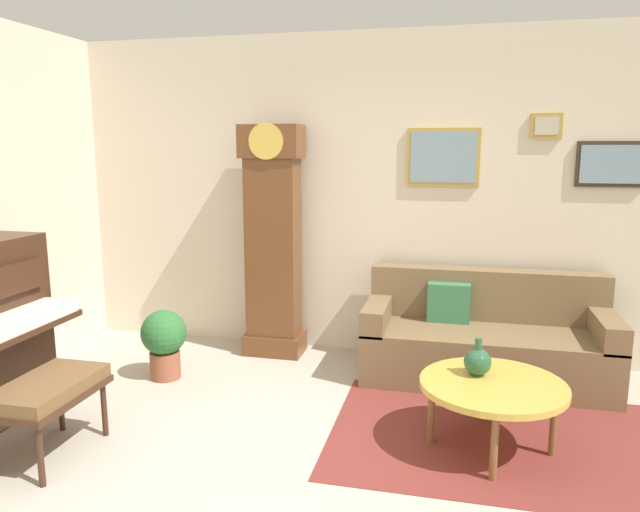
# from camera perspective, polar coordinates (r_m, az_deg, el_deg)

# --- Properties ---
(ground_plane) EXTENTS (6.40, 6.00, 0.10)m
(ground_plane) POSITION_cam_1_polar(r_m,az_deg,el_deg) (3.46, -4.22, -22.49)
(ground_plane) COLOR #B2A899
(wall_back) EXTENTS (5.30, 0.13, 2.80)m
(wall_back) POSITION_cam_1_polar(r_m,az_deg,el_deg) (5.26, 3.64, 5.79)
(wall_back) COLOR beige
(wall_back) RESTS_ON ground_plane
(area_rug) EXTENTS (2.10, 1.50, 0.01)m
(area_rug) POSITION_cam_1_polar(r_m,az_deg,el_deg) (4.09, 16.70, -16.54)
(area_rug) COLOR maroon
(area_rug) RESTS_ON ground_plane
(piano_bench) EXTENTS (0.42, 0.70, 0.48)m
(piano_bench) POSITION_cam_1_polar(r_m,az_deg,el_deg) (3.92, -24.79, -11.86)
(piano_bench) COLOR #3D2316
(piano_bench) RESTS_ON ground_plane
(grandfather_clock) EXTENTS (0.52, 0.34, 2.03)m
(grandfather_clock) POSITION_cam_1_polar(r_m,az_deg,el_deg) (5.19, -4.54, 0.82)
(grandfather_clock) COLOR brown
(grandfather_clock) RESTS_ON ground_plane
(couch) EXTENTS (1.90, 0.80, 0.84)m
(couch) POSITION_cam_1_polar(r_m,az_deg,el_deg) (4.95, 15.64, -7.81)
(couch) COLOR brown
(couch) RESTS_ON ground_plane
(coffee_table) EXTENTS (0.88, 0.88, 0.43)m
(coffee_table) POSITION_cam_1_polar(r_m,az_deg,el_deg) (3.80, 16.37, -12.06)
(coffee_table) COLOR gold
(coffee_table) RESTS_ON ground_plane
(green_jug) EXTENTS (0.17, 0.17, 0.24)m
(green_jug) POSITION_cam_1_polar(r_m,az_deg,el_deg) (3.85, 14.99, -9.83)
(green_jug) COLOR #234C33
(green_jug) RESTS_ON coffee_table
(potted_plant) EXTENTS (0.36, 0.36, 0.56)m
(potted_plant) POSITION_cam_1_polar(r_m,az_deg,el_deg) (4.91, -14.85, -7.80)
(potted_plant) COLOR #935138
(potted_plant) RESTS_ON ground_plane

